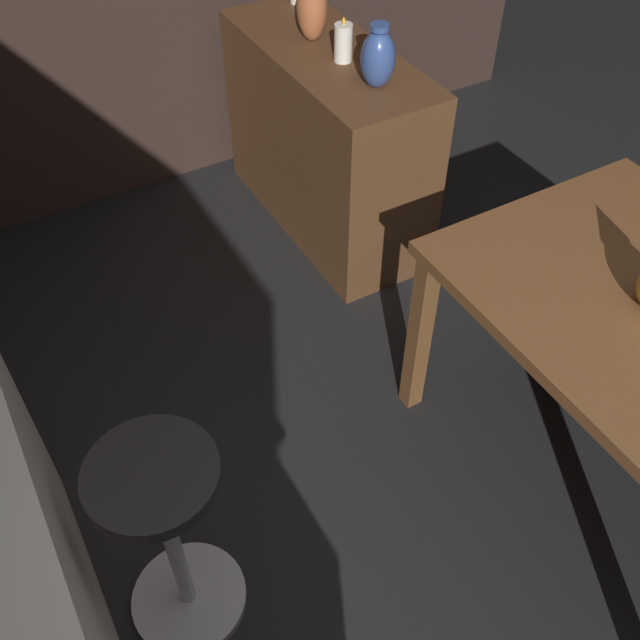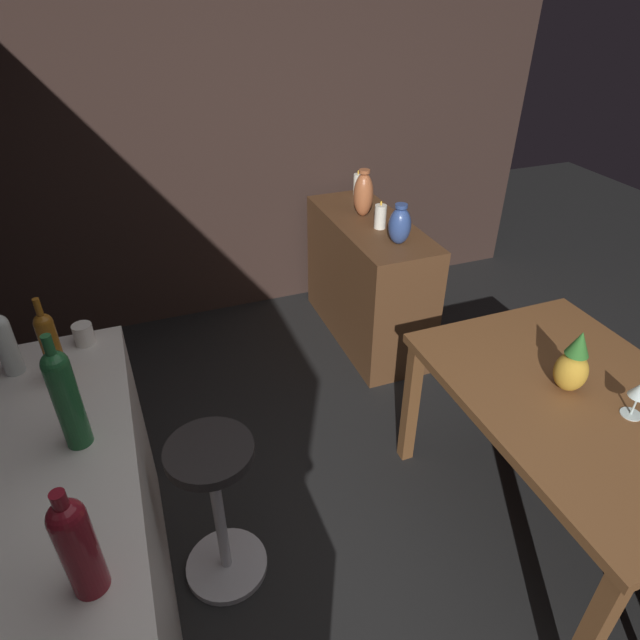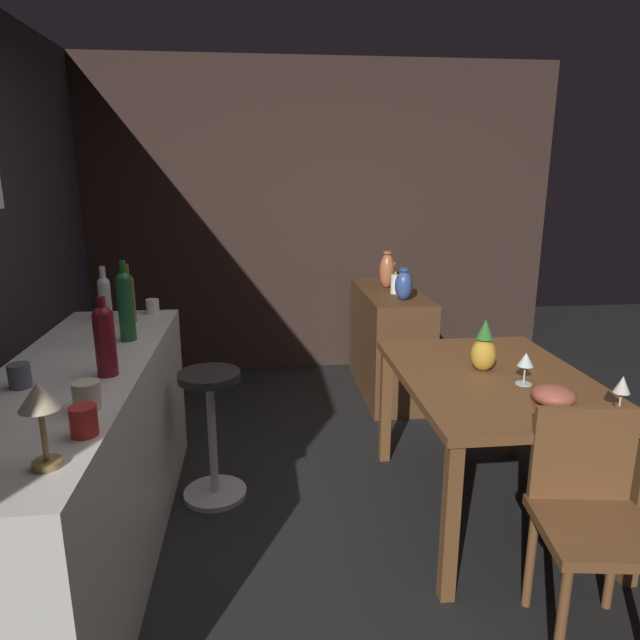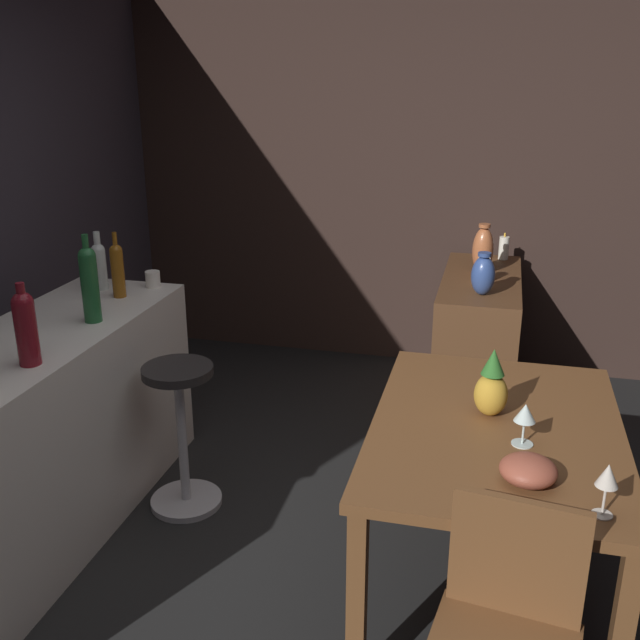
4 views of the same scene
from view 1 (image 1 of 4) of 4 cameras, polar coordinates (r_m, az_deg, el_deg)
name	(u,v)px [view 1 (image 1 of 4)]	position (r m, az deg, el deg)	size (l,w,h in m)	color
ground_plane	(522,581)	(2.40, 15.67, -19.22)	(9.00, 9.00, 0.00)	black
sideboard_cabinet	(327,141)	(3.22, 0.54, 13.91)	(1.10, 0.44, 0.82)	#56351E
bar_stool	(171,540)	(2.00, -11.65, -16.62)	(0.34, 0.34, 0.71)	#262323
pillar_candle_short	(343,43)	(2.91, 1.84, 21.03)	(0.07, 0.07, 0.17)	white
vase_copper	(312,5)	(3.04, -0.63, 23.57)	(0.12, 0.12, 0.29)	#B26038
vase_ceramic_blue	(378,58)	(2.72, 4.59, 19.91)	(0.12, 0.12, 0.23)	#334C8C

